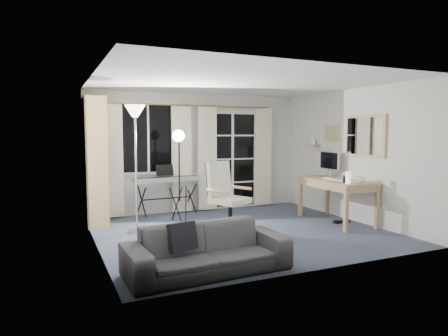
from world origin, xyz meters
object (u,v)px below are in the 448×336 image
at_px(desk, 336,185).
at_px(sofa, 207,241).
at_px(torchiere_lamp, 135,130).
at_px(monitor, 329,161).
at_px(office_chair, 224,191).
at_px(mug, 361,179).
at_px(bookshelf, 92,165).
at_px(keyboard_piano, 166,180).
at_px(studio_light, 179,147).

xyz_separation_m(desk, sofa, (-3.09, -1.50, -0.31)).
xyz_separation_m(torchiere_lamp, monitor, (3.63, -0.26, -0.58)).
bearing_deg(office_chair, monitor, -15.70).
bearing_deg(mug, torchiere_lamp, 161.06).
height_order(bookshelf, office_chair, bookshelf).
distance_m(office_chair, desk, 2.17).
relative_size(bookshelf, mug, 17.49).
bearing_deg(mug, desk, 101.31).
xyz_separation_m(keyboard_piano, desk, (2.65, -1.74, -0.03)).
xyz_separation_m(studio_light, sofa, (-0.49, -2.60, -1.00)).
bearing_deg(monitor, office_chair, -169.09).
xyz_separation_m(torchiere_lamp, office_chair, (1.27, -0.62, -0.97)).
distance_m(bookshelf, keyboard_piano, 1.41).
relative_size(bookshelf, keyboard_piano, 1.71).
height_order(bookshelf, mug, bookshelf).
bearing_deg(monitor, sofa, -146.90).
bearing_deg(torchiere_lamp, keyboard_piano, 52.62).
xyz_separation_m(keyboard_piano, studio_light, (0.05, -0.65, 0.66)).
relative_size(studio_light, sofa, 0.89).
height_order(torchiere_lamp, keyboard_piano, torchiere_lamp).
bearing_deg(sofa, studio_light, 76.78).
xyz_separation_m(office_chair, desk, (2.17, -0.10, -0.00)).
distance_m(torchiere_lamp, monitor, 3.69).
bearing_deg(sofa, bookshelf, 103.84).
bearing_deg(monitor, desk, -111.18).
xyz_separation_m(bookshelf, keyboard_piano, (1.36, 0.10, -0.35)).
relative_size(studio_light, desk, 1.16).
xyz_separation_m(bookshelf, sofa, (0.92, -3.14, -0.68)).
relative_size(keyboard_piano, office_chair, 1.12).
relative_size(bookshelf, office_chair, 1.92).
relative_size(bookshelf, desk, 1.51).
xyz_separation_m(studio_light, mug, (2.70, -1.60, -0.53)).
bearing_deg(torchiere_lamp, office_chair, -26.01).
relative_size(bookshelf, torchiere_lamp, 1.08).
height_order(studio_light, mug, studio_light).
bearing_deg(monitor, keyboard_piano, 157.91).
height_order(desk, sofa, desk).
distance_m(mug, sofa, 3.37).
height_order(keyboard_piano, sofa, keyboard_piano).
bearing_deg(desk, bookshelf, 160.10).
relative_size(torchiere_lamp, monitor, 3.68).
bearing_deg(bookshelf, studio_light, -19.94).
distance_m(torchiere_lamp, desk, 3.64).
bearing_deg(desk, office_chair, 179.87).
relative_size(keyboard_piano, desk, 0.88).
distance_m(torchiere_lamp, sofa, 2.58).
distance_m(bookshelf, torchiere_lamp, 1.25).
bearing_deg(keyboard_piano, bookshelf, -178.59).
distance_m(keyboard_piano, office_chair, 1.72).
height_order(monitor, mug, monitor).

